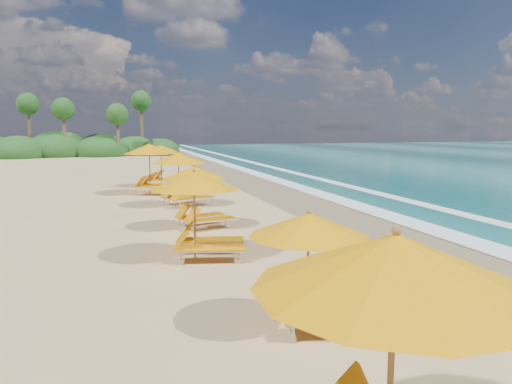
% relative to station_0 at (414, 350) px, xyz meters
% --- Properties ---
extents(ground, '(160.00, 160.00, 0.00)m').
position_rel_station_0_xyz_m(ground, '(2.26, 12.33, -1.46)').
color(ground, tan).
rests_on(ground, ground).
extents(wet_sand, '(4.00, 160.00, 0.01)m').
position_rel_station_0_xyz_m(wet_sand, '(6.26, 12.33, -1.45)').
color(wet_sand, '#887751').
rests_on(wet_sand, ground).
extents(surf_foam, '(4.00, 160.00, 0.01)m').
position_rel_station_0_xyz_m(surf_foam, '(8.96, 12.33, -1.43)').
color(surf_foam, white).
rests_on(surf_foam, ground).
extents(station_0, '(3.27, 3.18, 2.60)m').
position_rel_station_0_xyz_m(station_0, '(0.00, 0.00, 0.00)').
color(station_0, olive).
rests_on(station_0, ground).
extents(station_1, '(2.58, 2.49, 2.08)m').
position_rel_station_0_xyz_m(station_1, '(0.76, 3.77, -0.29)').
color(station_1, olive).
rests_on(station_1, ground).
extents(station_2, '(2.89, 2.79, 2.36)m').
position_rel_station_0_xyz_m(station_2, '(-0.32, 8.77, -0.13)').
color(station_2, olive).
rests_on(station_2, ground).
extents(station_3, '(2.72, 2.63, 2.20)m').
position_rel_station_0_xyz_m(station_3, '(0.29, 12.57, -0.22)').
color(station_3, olive).
rests_on(station_3, ground).
extents(station_4, '(3.11, 3.06, 2.43)m').
position_rel_station_0_xyz_m(station_4, '(0.41, 17.41, -0.10)').
color(station_4, olive).
rests_on(station_4, ground).
extents(station_5, '(3.53, 3.51, 2.68)m').
position_rel_station_0_xyz_m(station_5, '(-0.48, 21.65, 0.05)').
color(station_5, olive).
rests_on(station_5, ground).
extents(station_6, '(3.28, 3.27, 2.49)m').
position_rel_station_0_xyz_m(station_6, '(0.39, 24.76, -0.06)').
color(station_6, olive).
rests_on(station_6, ground).
extents(treeline, '(25.80, 8.80, 9.74)m').
position_rel_station_0_xyz_m(treeline, '(-7.68, 57.85, -0.46)').
color(treeline, '#163D14').
rests_on(treeline, ground).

